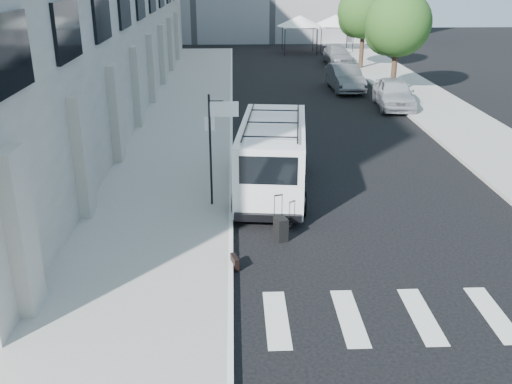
{
  "coord_description": "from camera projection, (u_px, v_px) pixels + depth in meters",
  "views": [
    {
      "loc": [
        -1.86,
        -13.49,
        7.15
      ],
      "look_at": [
        -1.28,
        1.26,
        1.3
      ],
      "focal_mm": 40.0,
      "sensor_mm": 36.0,
      "label": 1
    }
  ],
  "objects": [
    {
      "name": "tree_near",
      "position": [
        395.0,
        26.0,
        32.76
      ],
      "size": [
        3.8,
        3.83,
        6.03
      ],
      "color": "black",
      "rests_on": "ground"
    },
    {
      "name": "sidewalk_left",
      "position": [
        189.0,
        111.0,
        29.91
      ],
      "size": [
        4.5,
        48.0,
        0.15
      ],
      "primitive_type": "cube",
      "color": "gray",
      "rests_on": "ground"
    },
    {
      "name": "parked_car_b",
      "position": [
        345.0,
        78.0,
        35.06
      ],
      "size": [
        1.83,
        4.82,
        1.57
      ],
      "primitive_type": "imported",
      "rotation": [
        0.0,
        0.0,
        0.04
      ],
      "color": "#53555A",
      "rests_on": "ground"
    },
    {
      "name": "sign_pole",
      "position": [
        218.0,
        127.0,
        17.14
      ],
      "size": [
        1.03,
        0.07,
        3.5
      ],
      "color": "black",
      "rests_on": "sidewalk_left"
    },
    {
      "name": "suitcase",
      "position": [
        281.0,
        228.0,
        15.93
      ],
      "size": [
        0.41,
        0.52,
        1.27
      ],
      "rotation": [
        0.0,
        0.0,
        0.31
      ],
      "color": "black",
      "rests_on": "ground"
    },
    {
      "name": "parked_car_c",
      "position": [
        338.0,
        55.0,
        44.61
      ],
      "size": [
        2.09,
        4.7,
        1.34
      ],
      "primitive_type": "imported",
      "rotation": [
        0.0,
        0.0,
        0.05
      ],
      "color": "gray",
      "rests_on": "ground"
    },
    {
      "name": "tree_far",
      "position": [
        362.0,
        14.0,
        41.12
      ],
      "size": [
        3.8,
        3.83,
        6.03
      ],
      "color": "black",
      "rests_on": "ground"
    },
    {
      "name": "briefcase",
      "position": [
        235.0,
        262.0,
        14.44
      ],
      "size": [
        0.23,
        0.46,
        0.34
      ],
      "primitive_type": "cube",
      "rotation": [
        0.0,
        0.0,
        0.26
      ],
      "color": "black",
      "rests_on": "ground"
    },
    {
      "name": "sidewalk_right",
      "position": [
        415.0,
        93.0,
        34.11
      ],
      "size": [
        4.0,
        56.0,
        0.15
      ],
      "primitive_type": "cube",
      "color": "gray",
      "rests_on": "ground"
    },
    {
      "name": "parked_car_a",
      "position": [
        394.0,
        93.0,
        30.75
      ],
      "size": [
        2.23,
        4.77,
        1.58
      ],
      "primitive_type": "imported",
      "rotation": [
        0.0,
        0.0,
        -0.08
      ],
      "color": "#ADAEB5",
      "rests_on": "ground"
    },
    {
      "name": "cargo_van",
      "position": [
        273.0,
        156.0,
        19.14
      ],
      "size": [
        2.77,
        6.54,
        2.39
      ],
      "rotation": [
        0.0,
        0.0,
        -0.11
      ],
      "color": "white",
      "rests_on": "ground"
    },
    {
      "name": "tent_right",
      "position": [
        335.0,
        20.0,
        50.26
      ],
      "size": [
        4.0,
        4.0,
        3.2
      ],
      "color": "black",
      "rests_on": "ground"
    },
    {
      "name": "ground",
      "position": [
        306.0,
        254.0,
        15.23
      ],
      "size": [
        120.0,
        120.0,
        0.0
      ],
      "primitive_type": "plane",
      "color": "black",
      "rests_on": "ground"
    },
    {
      "name": "businessman",
      "position": [
        296.0,
        191.0,
        16.71
      ],
      "size": [
        0.9,
        0.81,
        2.06
      ],
      "primitive_type": "imported",
      "rotation": [
        0.0,
        0.0,
        3.68
      ],
      "color": "#363639",
      "rests_on": "ground"
    },
    {
      "name": "tent_left",
      "position": [
        300.0,
        21.0,
        49.68
      ],
      "size": [
        4.0,
        4.0,
        3.2
      ],
      "color": "black",
      "rests_on": "ground"
    }
  ]
}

